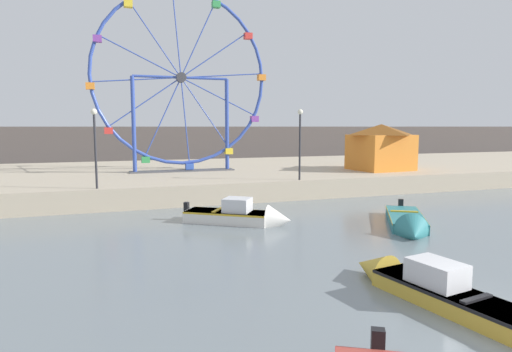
{
  "coord_description": "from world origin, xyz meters",
  "views": [
    {
      "loc": [
        -8.06,
        -6.07,
        4.42
      ],
      "look_at": [
        -1.98,
        11.66,
        2.28
      ],
      "focal_mm": 30.55,
      "sensor_mm": 36.0,
      "label": 1
    }
  ],
  "objects_px": {
    "ferris_wheel_blue_frame": "(181,81)",
    "motorboat_mustard_yellow": "(425,285)",
    "promenade_lamp_far": "(300,134)",
    "carnival_booth_orange_canopy": "(381,146)",
    "motorboat_teal_painted": "(408,224)",
    "promenade_lamp_near": "(95,137)",
    "motorboat_white_red_stripe": "(244,216)"
  },
  "relations": [
    {
      "from": "motorboat_white_red_stripe",
      "to": "promenade_lamp_near",
      "type": "distance_m",
      "value": 9.03
    },
    {
      "from": "motorboat_white_red_stripe",
      "to": "motorboat_mustard_yellow",
      "type": "xyz_separation_m",
      "value": [
        1.85,
        -9.76,
        -0.04
      ]
    },
    {
      "from": "motorboat_mustard_yellow",
      "to": "promenade_lamp_near",
      "type": "height_order",
      "value": "promenade_lamp_near"
    },
    {
      "from": "motorboat_teal_painted",
      "to": "promenade_lamp_near",
      "type": "height_order",
      "value": "promenade_lamp_near"
    },
    {
      "from": "motorboat_white_red_stripe",
      "to": "promenade_lamp_far",
      "type": "height_order",
      "value": "promenade_lamp_far"
    },
    {
      "from": "carnival_booth_orange_canopy",
      "to": "promenade_lamp_near",
      "type": "relative_size",
      "value": 1.12
    },
    {
      "from": "motorboat_mustard_yellow",
      "to": "carnival_booth_orange_canopy",
      "type": "height_order",
      "value": "carnival_booth_orange_canopy"
    },
    {
      "from": "carnival_booth_orange_canopy",
      "to": "promenade_lamp_near",
      "type": "xyz_separation_m",
      "value": [
        -19.84,
        -3.65,
        0.92
      ]
    },
    {
      "from": "ferris_wheel_blue_frame",
      "to": "promenade_lamp_near",
      "type": "bearing_deg",
      "value": -127.66
    },
    {
      "from": "motorboat_mustard_yellow",
      "to": "ferris_wheel_blue_frame",
      "type": "xyz_separation_m",
      "value": [
        -2.52,
        22.5,
        7.32
      ]
    },
    {
      "from": "motorboat_mustard_yellow",
      "to": "promenade_lamp_far",
      "type": "distance_m",
      "value": 15.85
    },
    {
      "from": "motorboat_teal_painted",
      "to": "promenade_lamp_far",
      "type": "xyz_separation_m",
      "value": [
        -1.18,
        8.65,
        3.7
      ]
    },
    {
      "from": "ferris_wheel_blue_frame",
      "to": "promenade_lamp_far",
      "type": "xyz_separation_m",
      "value": [
        5.85,
        -7.43,
        -3.7
      ]
    },
    {
      "from": "ferris_wheel_blue_frame",
      "to": "carnival_booth_orange_canopy",
      "type": "distance_m",
      "value": 15.35
    },
    {
      "from": "motorboat_mustard_yellow",
      "to": "motorboat_teal_painted",
      "type": "bearing_deg",
      "value": -44.69
    },
    {
      "from": "motorboat_mustard_yellow",
      "to": "carnival_booth_orange_canopy",
      "type": "xyz_separation_m",
      "value": [
        11.61,
        18.75,
        2.63
      ]
    },
    {
      "from": "promenade_lamp_far",
      "to": "motorboat_mustard_yellow",
      "type": "bearing_deg",
      "value": -102.46
    },
    {
      "from": "motorboat_teal_painted",
      "to": "carnival_booth_orange_canopy",
      "type": "distance_m",
      "value": 14.49
    },
    {
      "from": "motorboat_mustard_yellow",
      "to": "ferris_wheel_blue_frame",
      "type": "relative_size",
      "value": 0.45
    },
    {
      "from": "motorboat_teal_painted",
      "to": "motorboat_white_red_stripe",
      "type": "relative_size",
      "value": 1.13
    },
    {
      "from": "ferris_wheel_blue_frame",
      "to": "promenade_lamp_far",
      "type": "bearing_deg",
      "value": -51.78
    },
    {
      "from": "ferris_wheel_blue_frame",
      "to": "promenade_lamp_far",
      "type": "height_order",
      "value": "ferris_wheel_blue_frame"
    },
    {
      "from": "motorboat_white_red_stripe",
      "to": "ferris_wheel_blue_frame",
      "type": "xyz_separation_m",
      "value": [
        -0.67,
        12.74,
        7.28
      ]
    },
    {
      "from": "ferris_wheel_blue_frame",
      "to": "promenade_lamp_near",
      "type": "distance_m",
      "value": 10.07
    },
    {
      "from": "motorboat_mustard_yellow",
      "to": "promenade_lamp_near",
      "type": "relative_size",
      "value": 1.41
    },
    {
      "from": "ferris_wheel_blue_frame",
      "to": "motorboat_mustard_yellow",
      "type": "bearing_deg",
      "value": -83.61
    },
    {
      "from": "ferris_wheel_blue_frame",
      "to": "carnival_booth_orange_canopy",
      "type": "xyz_separation_m",
      "value": [
        14.13,
        -3.74,
        -4.69
      ]
    },
    {
      "from": "motorboat_mustard_yellow",
      "to": "promenade_lamp_far",
      "type": "relative_size",
      "value": 1.37
    },
    {
      "from": "motorboat_white_red_stripe",
      "to": "promenade_lamp_near",
      "type": "height_order",
      "value": "promenade_lamp_near"
    },
    {
      "from": "promenade_lamp_near",
      "to": "promenade_lamp_far",
      "type": "xyz_separation_m",
      "value": [
        11.55,
        -0.04,
        0.06
      ]
    },
    {
      "from": "motorboat_white_red_stripe",
      "to": "motorboat_mustard_yellow",
      "type": "relative_size",
      "value": 0.83
    },
    {
      "from": "motorboat_white_red_stripe",
      "to": "motorboat_teal_painted",
      "type": "bearing_deg",
      "value": 6.38
    }
  ]
}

